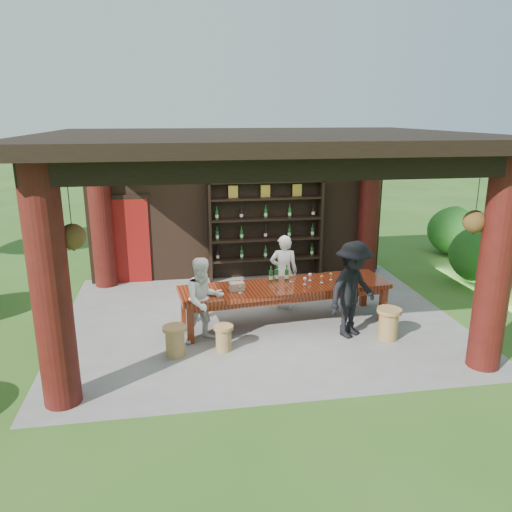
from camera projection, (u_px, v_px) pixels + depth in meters
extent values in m
plane|color=#2D5119|center=(259.00, 319.00, 9.64)|extent=(90.00, 90.00, 0.00)
cube|color=slate|center=(259.00, 321.00, 9.65)|extent=(7.40, 5.90, 0.10)
cube|color=black|center=(240.00, 209.00, 11.79)|extent=(7.00, 0.18, 3.30)
cube|color=maroon|center=(129.00, 241.00, 11.47)|extent=(0.95, 0.06, 2.00)
cylinder|color=#380C0A|center=(50.00, 289.00, 6.41)|extent=(0.50, 0.50, 3.30)
cylinder|color=#380C0A|center=(496.00, 265.00, 7.40)|extent=(0.50, 0.50, 3.30)
cylinder|color=#380C0A|center=(101.00, 215.00, 11.10)|extent=(0.50, 0.50, 3.30)
cylinder|color=#380C0A|center=(369.00, 206.00, 12.10)|extent=(0.50, 0.50, 3.30)
cube|color=black|center=(291.00, 167.00, 6.49)|extent=(6.70, 0.35, 0.35)
cube|color=black|center=(73.00, 155.00, 8.27)|extent=(0.30, 5.20, 0.30)
cube|color=black|center=(426.00, 151.00, 9.27)|extent=(0.30, 5.20, 0.30)
cube|color=black|center=(260.00, 138.00, 8.70)|extent=(7.50, 6.00, 0.20)
cylinder|color=black|center=(70.00, 210.00, 6.38)|extent=(0.01, 0.01, 0.75)
cone|color=black|center=(74.00, 245.00, 6.50)|extent=(0.32, 0.32, 0.18)
sphere|color=#1E5919|center=(73.00, 237.00, 6.47)|extent=(0.34, 0.34, 0.34)
cylinder|color=black|center=(477.00, 198.00, 7.28)|extent=(0.01, 0.01, 0.75)
cone|color=black|center=(474.00, 229.00, 7.40)|extent=(0.32, 0.32, 0.18)
sphere|color=#1E5919|center=(475.00, 222.00, 7.37)|extent=(0.34, 0.34, 0.34)
cube|color=#50140B|center=(285.00, 287.00, 9.28)|extent=(4.00, 1.40, 0.08)
cube|color=#50140B|center=(285.00, 292.00, 9.30)|extent=(3.79, 1.23, 0.12)
cube|color=#50140B|center=(190.00, 325.00, 8.54)|extent=(0.13, 0.13, 0.67)
cube|color=#50140B|center=(383.00, 304.00, 9.47)|extent=(0.13, 0.13, 0.67)
cube|color=#50140B|center=(184.00, 308.00, 9.29)|extent=(0.13, 0.13, 0.67)
cube|color=#50140B|center=(363.00, 290.00, 10.22)|extent=(0.13, 0.13, 0.67)
cylinder|color=olive|center=(224.00, 339.00, 8.31)|extent=(0.26, 0.26, 0.39)
cylinder|color=olive|center=(223.00, 327.00, 8.25)|extent=(0.33, 0.33, 0.05)
cylinder|color=olive|center=(388.00, 326.00, 8.72)|extent=(0.34, 0.34, 0.50)
cylinder|color=olive|center=(389.00, 311.00, 8.64)|extent=(0.43, 0.43, 0.07)
cylinder|color=olive|center=(175.00, 343.00, 8.11)|extent=(0.31, 0.31, 0.45)
cylinder|color=olive|center=(174.00, 328.00, 8.04)|extent=(0.39, 0.39, 0.06)
imported|color=white|center=(284.00, 272.00, 9.99)|extent=(0.62, 0.47, 1.52)
imported|color=white|center=(204.00, 300.00, 8.52)|extent=(0.88, 0.78, 1.50)
imported|color=black|center=(353.00, 290.00, 8.69)|extent=(1.29, 1.14, 1.73)
cube|color=#BF6672|center=(237.00, 286.00, 8.99)|extent=(0.28, 0.21, 0.14)
ellipsoid|color=#194C14|center=(484.00, 259.00, 11.52)|extent=(1.60, 1.60, 1.36)
ellipsoid|color=#194C14|center=(457.00, 234.00, 13.89)|extent=(1.60, 1.60, 1.36)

